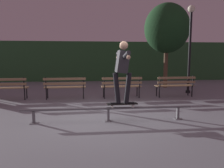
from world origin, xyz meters
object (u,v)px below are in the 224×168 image
Objects in this scene: grind_rail at (108,110)px; park_bench_right_center at (122,85)px; park_bench_left_center at (65,85)px; lamp_post_right at (190,38)px; skateboarder at (123,67)px; tree_far_right at (167,29)px; park_bench_rightmost at (175,84)px; park_bench_leftmost at (5,86)px; skateboard at (122,104)px.

park_bench_right_center reaches higher than grind_rail.
lamp_post_right is at bearing 9.36° from park_bench_left_center.
skateboarder is 7.02m from tree_far_right.
lamp_post_right is (0.99, 0.90, 1.94)m from park_bench_rightmost.
grind_rail is 2.67× the size of park_bench_right_center.
park_bench_leftmost is (-4.00, 3.13, -0.83)m from skateboarder.
grind_rail is 3.44m from park_bench_left_center.
lamp_post_right is (3.66, 4.02, 2.05)m from skateboard.
park_bench_right_center is at bearing 180.00° from park_bench_rightmost.
skateboarder is at bearing -60.39° from park_bench_left_center.
skateboard is at bearing -38.03° from park_bench_leftmost.
skateboard is at bearing -118.81° from tree_far_right.
lamp_post_right is at bearing 15.58° from park_bench_right_center.
skateboarder is (0.00, 0.00, 0.94)m from skateboard.
park_bench_rightmost is at bearing 0.00° from park_bench_leftmost.
grind_rail is 2.67× the size of park_bench_left_center.
tree_far_right is 1.14× the size of lamp_post_right.
park_bench_left_center and park_bench_rightmost have the same top height.
park_bench_rightmost is (2.67, 3.13, -0.83)m from skateboarder.
grind_rail is 6.10m from lamp_post_right.
tree_far_right is at bearing 29.23° from park_bench_left_center.
park_bench_left_center is 4.45m from park_bench_rightmost.
park_bench_leftmost is at bearing 141.97° from skateboard.
park_bench_left_center is 1.00× the size of park_bench_right_center.
park_bench_leftmost is 6.67m from park_bench_rightmost.
lamp_post_right is (5.44, 0.90, 1.94)m from park_bench_left_center.
skateboarder is 0.96× the size of park_bench_leftmost.
lamp_post_right reaches higher than skateboard.
park_bench_leftmost and park_bench_left_center have the same top height.
skateboarder is 5.55m from lamp_post_right.
lamp_post_right is (7.66, 0.90, 1.94)m from park_bench_leftmost.
park_bench_rightmost is at bearing 45.91° from grind_rail.
lamp_post_right is at bearing 47.71° from skateboarder.
park_bench_leftmost is 1.00× the size of park_bench_left_center.
park_bench_rightmost is 3.89m from tree_far_right.
park_bench_right_center is (0.80, 3.13, 0.26)m from grind_rail.
grind_rail is 0.97× the size of tree_far_right.
skateboard is 4.12m from park_bench_rightmost.
grind_rail is 2.76× the size of skateboarder.
skateboarder is at bearing 0.02° from grind_rail.
skateboard is at bearing -130.54° from park_bench_rightmost.
park_bench_rightmost is at bearing 49.49° from skateboarder.
skateboard is 0.51× the size of skateboarder.
skateboard is 0.49× the size of park_bench_leftmost.
skateboard is 3.60m from park_bench_left_center.
park_bench_right_center is 0.36× the size of tree_far_right.
park_bench_left_center reaches higher than skateboard.
skateboarder is 0.35× the size of tree_far_right.
grind_rail is at bearing -121.36° from tree_far_right.
skateboard is 3.16m from park_bench_right_center.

